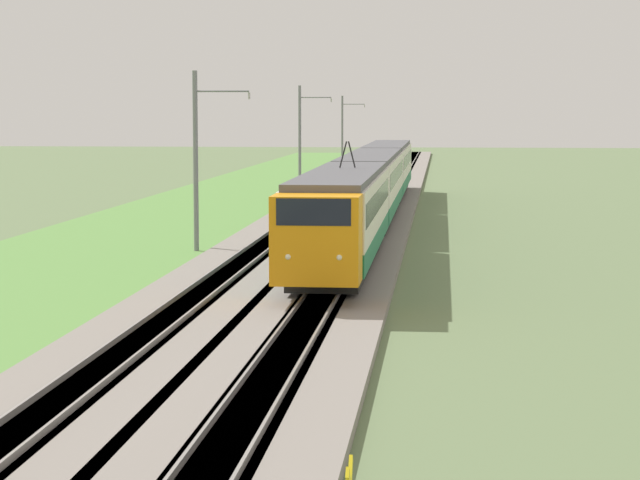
{
  "coord_description": "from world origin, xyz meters",
  "views": [
    {
      "loc": [
        -9.3,
        -7.93,
        6.38
      ],
      "look_at": [
        29.92,
        -4.06,
        2.23
      ],
      "focal_mm": 70.0,
      "sensor_mm": 36.0,
      "label": 1
    }
  ],
  "objects": [
    {
      "name": "track_adjacent",
      "position": [
        50.0,
        -4.06,
        0.16
      ],
      "size": [
        240.0,
        1.57,
        0.45
      ],
      "color": "#4C4238",
      "rests_on": "ground"
    },
    {
      "name": "grass_verge",
      "position": [
        50.0,
        6.16,
        0.06
      ],
      "size": [
        240.0,
        13.83,
        0.12
      ],
      "color": "#5B8E42",
      "rests_on": "ground"
    },
    {
      "name": "catenary_mast_mid",
      "position": [
        44.83,
        2.86,
        4.17
      ],
      "size": [
        0.22,
        2.56,
        8.06
      ],
      "color": "slate",
      "rests_on": "ground"
    },
    {
      "name": "catenary_mast_distant",
      "position": [
        125.23,
        2.86,
        4.04
      ],
      "size": [
        0.22,
        2.56,
        7.81
      ],
      "color": "slate",
      "rests_on": "ground"
    },
    {
      "name": "ballast_main",
      "position": [
        50.0,
        0.0,
        0.15
      ],
      "size": [
        240.0,
        4.4,
        0.3
      ],
      "color": "gray",
      "rests_on": "ground"
    },
    {
      "name": "catenary_mast_far",
      "position": [
        85.03,
        2.86,
        4.22
      ],
      "size": [
        0.22,
        2.56,
        8.16
      ],
      "color": "slate",
      "rests_on": "ground"
    },
    {
      "name": "track_main",
      "position": [
        50.0,
        0.0,
        0.16
      ],
      "size": [
        240.0,
        1.57,
        0.45
      ],
      "color": "#4C4238",
      "rests_on": "ground"
    },
    {
      "name": "passenger_train",
      "position": [
        58.17,
        -4.06,
        2.38
      ],
      "size": [
        60.09,
        2.86,
        5.08
      ],
      "rotation": [
        0.0,
        0.0,
        3.14
      ],
      "color": "orange",
      "rests_on": "ground"
    },
    {
      "name": "ballast_adjacent",
      "position": [
        50.0,
        -4.06,
        0.15
      ],
      "size": [
        240.0,
        4.4,
        0.3
      ],
      "color": "gray",
      "rests_on": "ground"
    }
  ]
}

